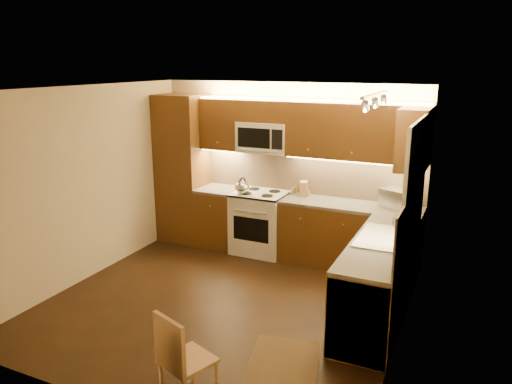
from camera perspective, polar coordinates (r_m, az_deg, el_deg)
The scene contains 37 objects.
floor at distance 6.03m, azimuth -3.58°, elevation -12.65°, with size 4.00×4.00×0.01m, color black.
ceiling at distance 5.35m, azimuth -4.01°, elevation 11.81°, with size 4.00×4.00×0.01m, color beige.
wall_back at distance 7.33m, azimuth 3.70°, elevation 2.78°, with size 4.00×0.01×2.50m, color beige.
wall_front at distance 4.02m, azimuth -17.62°, elevation -8.28°, with size 4.00×0.01×2.50m, color beige.
wall_left at distance 6.72m, azimuth -18.94°, elevation 0.88°, with size 0.01×4.00×2.50m, color beige.
wall_right at distance 4.97m, azimuth 17.00°, elevation -3.79°, with size 0.01×4.00×2.50m, color beige.
pantry at distance 7.83m, azimuth -8.47°, elevation 2.68°, with size 0.70×0.60×2.30m, color #48280F.
base_cab_back_left at distance 7.68m, azimuth -4.13°, elevation -2.99°, with size 0.62×0.60×0.86m, color #48280F.
counter_back_left at distance 7.56m, azimuth -4.19°, elevation 0.26°, with size 0.62×0.60×0.04m, color #3D3937.
base_cab_back_right at distance 6.98m, azimuth 10.70°, elevation -5.10°, with size 1.92×0.60×0.86m, color #48280F.
counter_back_right at distance 6.84m, azimuth 10.88°, elevation -1.55°, with size 1.92×0.60×0.04m, color #3D3937.
base_cab_right at distance 5.67m, azimuth 13.92°, elevation -10.10°, with size 0.60×2.00×0.86m, color #48280F.
counter_right at distance 5.50m, azimuth 14.22°, elevation -5.84°, with size 0.60×2.00×0.04m, color #3D3937.
dishwasher at distance 5.06m, azimuth 12.33°, elevation -13.24°, with size 0.58×0.60×0.84m, color silver.
backsplash_back at distance 7.21m, azimuth 6.25°, elevation 2.12°, with size 3.30×0.02×0.60m, color tan.
backsplash_right at distance 5.36m, azimuth 17.47°, elevation -3.01°, with size 0.02×2.00×0.60m, color tan.
upper_cab_back_left at distance 7.48m, azimuth -3.87°, elevation 7.88°, with size 0.62×0.35×0.75m, color #48280F.
upper_cab_back_right at distance 6.75m, azimuth 11.55°, elevation 6.85°, with size 1.92×0.35×0.75m, color #48280F.
upper_cab_bridge at distance 7.15m, azimuth 1.02°, elevation 9.36°, with size 0.76×0.35×0.31m, color #48280F.
upper_cab_right_corner at distance 6.20m, azimuth 17.71°, elevation 5.75°, with size 0.35×0.50×0.75m, color #48280F.
stove at distance 7.36m, azimuth 0.49°, elevation -3.52°, with size 0.76×0.65×0.92m, color silver, non-canonical shape.
microwave at distance 7.18m, azimuth 0.96°, elevation 6.37°, with size 0.76×0.38×0.44m, color silver, non-canonical shape.
window_frame at distance 5.40m, azimuth 17.97°, elevation 1.49°, with size 0.03×1.44×1.24m, color silver.
window_blinds at distance 5.40m, azimuth 17.76°, elevation 1.51°, with size 0.02×1.36×1.16m, color silver.
sink at distance 5.61m, azimuth 14.57°, elevation -4.43°, with size 0.52×0.86×0.15m, color silver, non-canonical shape.
faucet at distance 5.56m, azimuth 16.44°, elevation -3.92°, with size 0.20×0.04×0.30m, color silver, non-canonical shape.
track_light_bar at distance 5.20m, azimuth 13.69°, elevation 10.90°, with size 0.04×1.20×0.03m, color silver.
kettle at distance 7.12m, azimuth -1.62°, elevation 0.75°, with size 0.22×0.22×0.25m, color silver, non-canonical shape.
toaster_oven at distance 6.77m, azimuth 16.16°, elevation -0.74°, with size 0.43×0.32×0.26m, color silver.
knife_block at distance 7.11m, azimuth 5.54°, elevation 0.37°, with size 0.10×0.16×0.22m, color #9B6746.
spice_jar_a at distance 7.17m, azimuth 4.13°, elevation 0.04°, with size 0.05×0.05×0.10m, color silver.
spice_jar_b at distance 7.29m, azimuth 4.58°, elevation 0.26°, with size 0.05×0.05×0.10m, color brown.
spice_jar_c at distance 7.13m, azimuth 6.15°, elevation -0.09°, with size 0.05×0.05×0.10m, color silver.
spice_jar_d at distance 7.22m, azimuth 4.30°, elevation 0.15°, with size 0.05×0.05×0.10m, color olive.
soap_bottle at distance 5.89m, azimuth 16.99°, elevation -3.38°, with size 0.09×0.10×0.21m, color silver.
rug at distance 4.92m, azimuth 3.14°, elevation -19.48°, with size 0.65×0.98×0.01m, color black.
dining_chair at distance 4.30m, azimuth -7.90°, elevation -18.52°, with size 0.38×0.38×0.86m, color #9B6746, non-canonical shape.
Camera 1 is at (2.57, -4.69, 2.79)m, focal length 34.56 mm.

